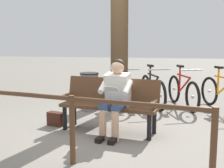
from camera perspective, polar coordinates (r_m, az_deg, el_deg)
name	(u,v)px	position (r m, az deg, el deg)	size (l,w,h in m)	color
ground_plane	(116,132)	(4.91, 0.74, -9.19)	(40.00, 40.00, 0.00)	slate
bench	(110,101)	(4.85, -0.31, -3.23)	(1.66, 0.75, 0.87)	#51331E
person_reading	(116,93)	(4.62, 0.71, -1.83)	(0.54, 0.81, 1.20)	white
handbag	(56,119)	(5.30, -10.83, -6.65)	(0.30, 0.14, 0.24)	#3F1E14
tree_trunk	(119,33)	(6.12, 1.45, 9.82)	(0.36, 0.36, 3.26)	#4C3823
litter_bin	(89,92)	(6.28, -4.39, -1.47)	(0.40, 0.40, 0.81)	slate
bicycle_blue	(222,94)	(6.69, 20.62, -1.78)	(0.76, 1.56, 0.94)	black
bicycle_orange	(183,91)	(6.73, 13.52, -1.40)	(0.69, 1.60, 0.94)	black
bicycle_black	(152,91)	(6.73, 7.84, -1.26)	(0.71, 1.59, 0.94)	black
bicycle_green	(123,91)	(6.67, 2.14, -1.27)	(0.78, 1.55, 0.94)	black
railing_fence	(72,116)	(3.56, -7.76, -6.18)	(3.23, 0.71, 0.85)	#51331E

